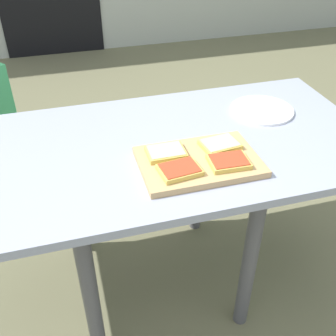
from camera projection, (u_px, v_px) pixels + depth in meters
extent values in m
plane|color=#686549|center=(155.00, 280.00, 1.75)|extent=(16.00, 16.00, 0.00)
cube|color=#9299AC|center=(151.00, 149.00, 1.35)|extent=(1.52, 0.72, 0.03)
cylinder|color=#4C4C51|center=(91.00, 298.00, 1.28)|extent=(0.05, 0.05, 0.65)
cylinder|color=#4C4C51|center=(249.00, 262.00, 1.40)|extent=(0.05, 0.05, 0.65)
cylinder|color=#4C4C51|center=(75.00, 193.00, 1.71)|extent=(0.05, 0.05, 0.65)
cylinder|color=#4C4C51|center=(197.00, 172.00, 1.83)|extent=(0.05, 0.05, 0.65)
cube|color=tan|center=(199.00, 162.00, 1.25)|extent=(0.37, 0.25, 0.02)
cube|color=#D5B451|center=(180.00, 170.00, 1.19)|extent=(0.13, 0.10, 0.02)
cube|color=#BB3F23|center=(180.00, 168.00, 1.18)|extent=(0.11, 0.09, 0.00)
cube|color=#D5B451|center=(229.00, 162.00, 1.22)|extent=(0.12, 0.09, 0.02)
cube|color=#BB3F23|center=(229.00, 159.00, 1.21)|extent=(0.11, 0.09, 0.00)
cube|color=#D5B451|center=(220.00, 145.00, 1.30)|extent=(0.13, 0.10, 0.02)
cube|color=#FBE497|center=(220.00, 142.00, 1.29)|extent=(0.12, 0.09, 0.00)
cube|color=#D5B451|center=(166.00, 153.00, 1.26)|extent=(0.12, 0.09, 0.02)
cube|color=#FBE497|center=(166.00, 150.00, 1.26)|extent=(0.11, 0.08, 0.00)
cylinder|color=white|center=(262.00, 110.00, 1.54)|extent=(0.24, 0.24, 0.01)
cylinder|color=#323A45|center=(12.00, 170.00, 2.04)|extent=(0.09, 0.09, 0.42)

